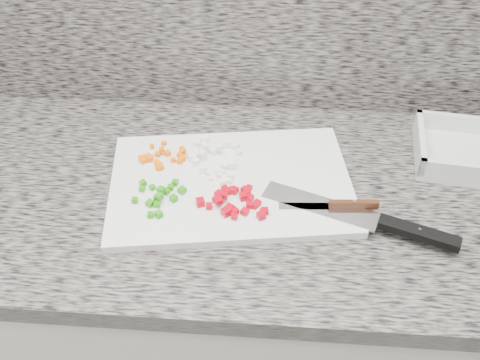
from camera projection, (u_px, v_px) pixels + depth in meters
name	position (u px, v px, depth m)	size (l,w,h in m)	color
cabinet	(233.00, 318.00, 1.40)	(3.92, 0.62, 0.86)	silver
countertop	(231.00, 193.00, 1.10)	(3.96, 0.64, 0.04)	#67635B
cutting_board	(231.00, 183.00, 1.08)	(0.48, 0.32, 0.02)	white
carrot_pile	(161.00, 158.00, 1.12)	(0.10, 0.10, 0.02)	#F96905
onion_pile	(210.00, 154.00, 1.13)	(0.12, 0.12, 0.02)	white
green_pepper_pile	(160.00, 196.00, 1.03)	(0.10, 0.11, 0.02)	#278D0C
red_pepper_pile	(235.00, 201.00, 1.02)	(0.14, 0.09, 0.02)	#BE0213
garlic_pile	(223.00, 178.00, 1.08)	(0.06, 0.04, 0.01)	#F9EDC0
chef_knife	(383.00, 223.00, 0.98)	(0.36, 0.16, 0.02)	silver
paring_knife	(341.00, 205.00, 1.01)	(0.19, 0.03, 0.02)	silver
tray	(477.00, 154.00, 1.14)	(0.28, 0.21, 0.05)	silver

